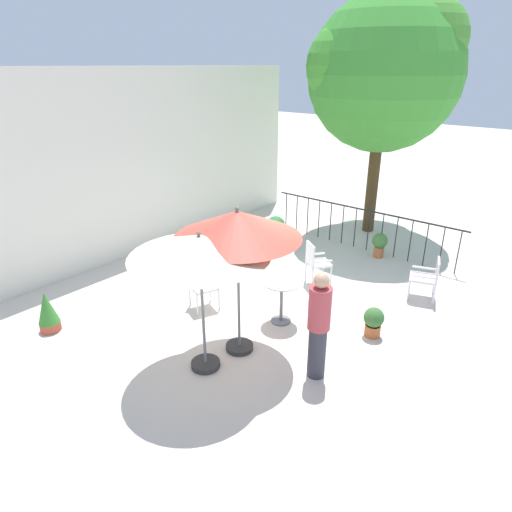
% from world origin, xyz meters
% --- Properties ---
extents(ground_plane, '(60.00, 60.00, 0.00)m').
position_xyz_m(ground_plane, '(0.00, 0.00, 0.00)').
color(ground_plane, beige).
extents(villa_facade, '(10.99, 0.30, 4.18)m').
position_xyz_m(villa_facade, '(0.00, 4.16, 2.09)').
color(villa_facade, silver).
rests_on(villa_facade, ground).
extents(terrace_railing, '(0.03, 4.91, 1.01)m').
position_xyz_m(terrace_railing, '(3.64, 0.00, 0.68)').
color(terrace_railing, black).
rests_on(terrace_railing, ground).
extents(shade_tree, '(3.87, 3.68, 5.83)m').
position_xyz_m(shade_tree, '(5.03, 0.50, 4.01)').
color(shade_tree, '#47341C').
rests_on(shade_tree, ground).
extents(patio_umbrella_0, '(1.87, 1.87, 2.38)m').
position_xyz_m(patio_umbrella_0, '(-1.45, -0.54, 2.09)').
color(patio_umbrella_0, '#2D2D2D').
rests_on(patio_umbrella_0, ground).
extents(patio_umbrella_1, '(1.95, 1.95, 2.17)m').
position_xyz_m(patio_umbrella_1, '(-2.11, -0.44, 1.94)').
color(patio_umbrella_1, '#2D2D2D').
rests_on(patio_umbrella_1, ground).
extents(cafe_table_0, '(0.64, 0.64, 0.78)m').
position_xyz_m(cafe_table_0, '(-0.35, -0.55, 0.54)').
color(cafe_table_0, silver).
rests_on(cafe_table_0, ground).
extents(patio_chair_0, '(0.61, 0.62, 0.84)m').
position_xyz_m(patio_chair_0, '(2.13, -2.19, 0.49)').
color(patio_chair_0, silver).
rests_on(patio_chair_0, ground).
extents(patio_chair_1, '(0.59, 0.58, 0.84)m').
position_xyz_m(patio_chair_1, '(-0.86, 0.91, 0.50)').
color(patio_chair_1, white).
rests_on(patio_chair_1, ground).
extents(patio_chair_2, '(0.61, 0.61, 0.92)m').
position_xyz_m(patio_chair_2, '(1.25, -0.21, 0.54)').
color(patio_chair_2, white).
rests_on(patio_chair_2, ground).
extents(potted_plant_0, '(0.34, 0.34, 0.52)m').
position_xyz_m(potted_plant_0, '(0.27, -2.00, 0.28)').
color(potted_plant_0, '#B15E30').
rests_on(potted_plant_0, ground).
extents(potted_plant_1, '(0.47, 0.47, 0.70)m').
position_xyz_m(potted_plant_1, '(2.61, 1.84, 0.40)').
color(potted_plant_1, '#BE6945').
rests_on(potted_plant_1, ground).
extents(potted_plant_2, '(0.35, 0.35, 0.73)m').
position_xyz_m(potted_plant_2, '(-3.12, 2.32, 0.36)').
color(potted_plant_2, '#AF4B34').
rests_on(potted_plant_2, ground).
extents(potted_plant_3, '(0.36, 0.36, 0.59)m').
position_xyz_m(potted_plant_3, '(3.44, -0.59, 0.35)').
color(potted_plant_3, '#AE6437').
rests_on(potted_plant_3, ground).
extents(standing_person, '(0.40, 0.40, 1.66)m').
position_xyz_m(standing_person, '(-1.21, -1.83, 0.86)').
color(standing_person, '#33333D').
rests_on(standing_person, ground).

